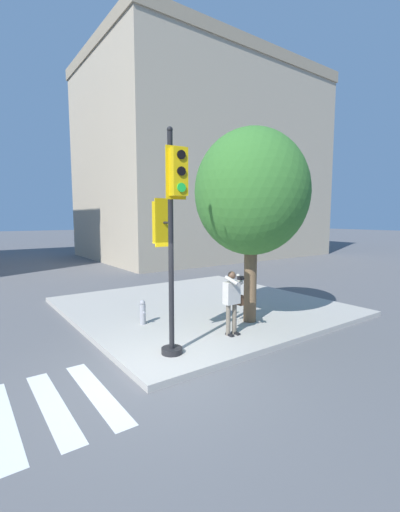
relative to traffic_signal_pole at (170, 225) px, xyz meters
name	(u,v)px	position (x,y,z in m)	size (l,w,h in m)	color
ground_plane	(159,375)	(-0.56, -0.48, -2.87)	(160.00, 160.00, 0.00)	#5B5B5E
sidewalk_corner	(200,306)	(2.94, 3.02, -2.80)	(8.00, 8.00, 0.14)	#ADA89E
traffic_signal_pole	(170,225)	(0.00, 0.00, 0.00)	(0.48, 1.14, 4.68)	black
person_photographer	(232,297)	(1.85, 0.15, -1.80)	(0.58, 0.54, 1.58)	black
street_tree	(252,193)	(2.96, 0.68, 0.80)	(3.07, 3.07, 5.25)	brown
fire_hydrant	(143,312)	(0.42, 2.19, -2.40)	(0.16, 0.22, 0.67)	#99999E
building_right	(203,165)	(12.94, 16.53, 4.31)	(17.43, 12.11, 14.35)	tan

